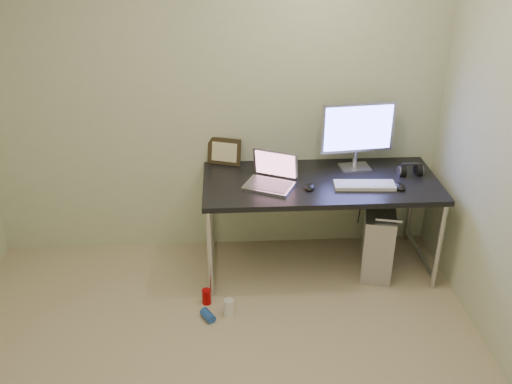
% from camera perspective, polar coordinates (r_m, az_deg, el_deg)
% --- Properties ---
extents(wall_back, '(3.50, 0.02, 2.50)m').
position_cam_1_polar(wall_back, '(4.33, -4.30, 9.08)').
color(wall_back, beige).
rests_on(wall_back, ground).
extents(desk, '(1.73, 0.76, 0.75)m').
position_cam_1_polar(desk, '(4.26, 6.46, 0.28)').
color(desk, black).
rests_on(desk, ground).
extents(tower_computer, '(0.33, 0.54, 0.56)m').
position_cam_1_polar(tower_computer, '(4.51, 12.08, -4.57)').
color(tower_computer, silver).
rests_on(tower_computer, ground).
extents(cable_a, '(0.01, 0.16, 0.69)m').
position_cam_1_polar(cable_a, '(4.75, 10.52, -0.76)').
color(cable_a, black).
rests_on(cable_a, ground).
extents(cable_b, '(0.02, 0.11, 0.71)m').
position_cam_1_polar(cable_b, '(4.76, 11.61, -1.05)').
color(cable_b, black).
rests_on(cable_b, ground).
extents(can_red, '(0.07, 0.07, 0.12)m').
position_cam_1_polar(can_red, '(4.17, -4.97, -10.37)').
color(can_red, '#A80607').
rests_on(can_red, ground).
extents(can_white, '(0.09, 0.09, 0.13)m').
position_cam_1_polar(can_white, '(4.05, -2.74, -11.46)').
color(can_white, white).
rests_on(can_white, ground).
extents(can_blue, '(0.11, 0.13, 0.06)m').
position_cam_1_polar(can_blue, '(4.05, -4.84, -12.20)').
color(can_blue, '#224FB3').
rests_on(can_blue, ground).
extents(laptop, '(0.42, 0.39, 0.23)m').
position_cam_1_polar(laptop, '(4.12, 1.56, 1.48)').
color(laptop, '#B9B8BF').
rests_on(laptop, desk).
extents(monitor, '(0.56, 0.19, 0.53)m').
position_cam_1_polar(monitor, '(4.34, 10.14, 6.06)').
color(monitor, '#B9B8BF').
rests_on(monitor, desk).
extents(keyboard, '(0.44, 0.17, 0.03)m').
position_cam_1_polar(keyboard, '(4.17, 10.79, 0.68)').
color(keyboard, silver).
rests_on(keyboard, desk).
extents(mouse_right, '(0.09, 0.13, 0.04)m').
position_cam_1_polar(mouse_right, '(4.20, 14.17, 0.61)').
color(mouse_right, black).
rests_on(mouse_right, desk).
extents(mouse_left, '(0.11, 0.14, 0.04)m').
position_cam_1_polar(mouse_left, '(4.09, 5.41, 0.60)').
color(mouse_left, black).
rests_on(mouse_left, desk).
extents(headphones, '(0.17, 0.11, 0.12)m').
position_cam_1_polar(headphones, '(4.43, 15.16, 2.08)').
color(headphones, black).
rests_on(headphones, desk).
extents(picture_frame, '(0.27, 0.15, 0.21)m').
position_cam_1_polar(picture_frame, '(4.43, -3.19, 4.07)').
color(picture_frame, black).
rests_on(picture_frame, desk).
extents(webcam, '(0.05, 0.03, 0.13)m').
position_cam_1_polar(webcam, '(4.39, 1.17, 3.80)').
color(webcam, silver).
rests_on(webcam, desk).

